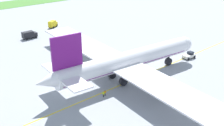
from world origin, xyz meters
The scene contains 9 objects.
ground_plane centered at (0.00, 0.00, 0.00)m, with size 600.00×600.00×0.00m, color #9399A0.
apron_taxi_line centered at (0.00, -2.85, 0.00)m, with size 280.00×0.36×0.01m, color yellow.
airliner_foreground centered at (-2.78, -1.02, 5.52)m, with size 52.34×84.00×16.26m.
pushback_tug centered at (24.37, -3.79, 1.02)m, with size 6.25×3.00×2.23m.
ground_crew_wingwalker_port centered at (-13.85, -4.73, 1.03)m, with size 0.25×0.59×1.69m.
ground_crew_marshaller_front centered at (-13.10, -4.48, 0.96)m, with size 0.53×0.34×1.57m.
ground_crew_wingwalker_starboard centered at (2.64, -26.16, 0.94)m, with size 0.48×0.40×1.55m.
service_truck_baggage_loader centered at (8.94, 59.77, 1.63)m, with size 5.44×4.21×3.09m.
service_truck_fuel_bowser centered at (-6.64, 51.51, 1.58)m, with size 6.00×2.71×2.94m.
Camera 1 is at (-51.61, -51.29, 35.22)m, focal length 44.01 mm.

